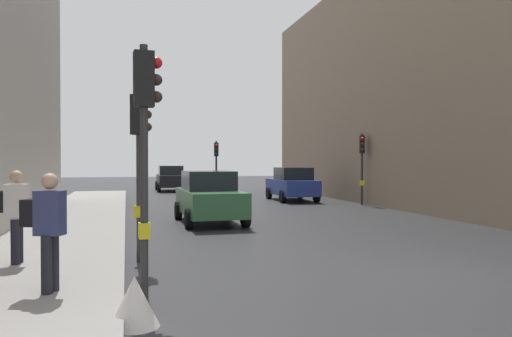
{
  "coord_description": "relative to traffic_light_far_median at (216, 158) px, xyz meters",
  "views": [
    {
      "loc": [
        -5.59,
        -8.36,
        2.11
      ],
      "look_at": [
        -0.49,
        11.67,
        1.8
      ],
      "focal_mm": 35.81,
      "sensor_mm": 36.0,
      "label": 1
    }
  ],
  "objects": [
    {
      "name": "traffic_light_near_left",
      "position": [
        -5.14,
        -23.39,
        0.37
      ],
      "size": [
        0.44,
        0.26,
        3.87
      ],
      "color": "#2D2D2D",
      "rests_on": "ground"
    },
    {
      "name": "pedestrian_with_grey_backpack",
      "position": [
        -6.57,
        -23.24,
        -1.14
      ],
      "size": [
        0.66,
        0.46,
        1.77
      ],
      "color": "black",
      "rests_on": "sidewalk_kerb"
    },
    {
      "name": "sidewalk_kerb",
      "position": [
        -7.04,
        -16.95,
        -2.22
      ],
      "size": [
        3.15,
        40.0,
        0.16
      ],
      "primitive_type": "cube",
      "color": "gray",
      "rests_on": "ground"
    },
    {
      "name": "warning_sign_triangle",
      "position": [
        -5.34,
        -24.68,
        -1.98
      ],
      "size": [
        0.64,
        0.64,
        0.65
      ],
      "primitive_type": "cone",
      "color": "silver",
      "rests_on": "ground"
    },
    {
      "name": "traffic_light_far_median",
      "position": [
        0.0,
        0.0,
        0.0
      ],
      "size": [
        0.24,
        0.43,
        3.33
      ],
      "color": "#2D2D2D",
      "rests_on": "ground"
    },
    {
      "name": "traffic_light_near_right",
      "position": [
        -5.15,
        -20.38,
        0.18
      ],
      "size": [
        0.45,
        0.35,
        3.6
      ],
      "color": "#2D2D2D",
      "rests_on": "ground"
    },
    {
      "name": "pedestrian_with_black_backpack",
      "position": [
        -7.49,
        -20.82,
        -1.14
      ],
      "size": [
        0.63,
        0.37,
        1.77
      ],
      "color": "black",
      "rests_on": "sidewalk_kerb"
    },
    {
      "name": "ground_plane",
      "position": [
        0.16,
        -22.95,
        -2.3
      ],
      "size": [
        120.0,
        120.0,
        0.0
      ],
      "primitive_type": "plane",
      "color": "#28282B"
    },
    {
      "name": "traffic_light_mid_street",
      "position": [
        5.48,
        -9.0,
        0.06
      ],
      "size": [
        0.33,
        0.45,
        3.42
      ],
      "color": "#2D2D2D",
      "rests_on": "ground"
    },
    {
      "name": "building_facade_right",
      "position": [
        11.79,
        -10.31,
        3.49
      ],
      "size": [
        12.0,
        30.39,
        11.58
      ],
      "primitive_type": "cube",
      "color": "gray",
      "rests_on": "ground"
    },
    {
      "name": "car_dark_suv",
      "position": [
        -2.41,
        4.72,
        -1.42
      ],
      "size": [
        2.05,
        4.21,
        1.76
      ],
      "color": "black",
      "rests_on": "ground"
    },
    {
      "name": "car_green_estate",
      "position": [
        -2.69,
        -14.17,
        -1.42
      ],
      "size": [
        2.1,
        4.24,
        1.76
      ],
      "color": "#2D6038",
      "rests_on": "ground"
    },
    {
      "name": "car_blue_van",
      "position": [
        3.07,
        -5.67,
        -1.42
      ],
      "size": [
        2.08,
        4.23,
        1.76
      ],
      "color": "navy",
      "rests_on": "ground"
    }
  ]
}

